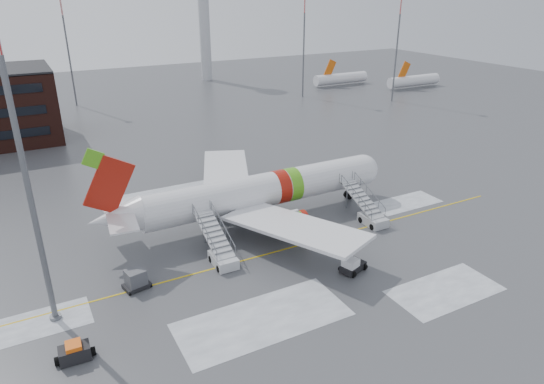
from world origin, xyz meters
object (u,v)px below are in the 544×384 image
airstair_fwd (369,213)px  airstair_aft (220,252)px  pushback_tug (352,266)px  uld_container (136,280)px  light_mast_near (22,161)px  airliner (256,192)px  baggage_tractor (75,353)px

airstair_fwd → airstair_aft: bearing=180.0°
airstair_fwd → pushback_tug: size_ratio=2.71×
pushback_tug → uld_container: 19.68m
light_mast_near → airliner: bearing=20.8°
airstair_aft → uld_container: size_ratio=3.12×
airstair_fwd → light_mast_near: light_mast_near is taller
airliner → airstair_fwd: (10.97, -6.54, -2.35)m
airstair_fwd → uld_container: airstair_fwd is taller
uld_container → baggage_tractor: (-6.09, -6.97, -0.23)m
baggage_tractor → airstair_aft: bearing=28.1°
uld_container → airstair_aft: bearing=4.9°
airstair_aft → baggage_tractor: 16.32m
airstair_aft → light_mast_near: size_ratio=0.30×
airliner → baggage_tractor: 25.99m
airstair_aft → light_mast_near: (-15.14, -1.97, 12.38)m
airstair_fwd → pushback_tug: (-8.02, -7.57, -0.42)m
airstair_fwd → uld_container: 26.47m
uld_container → light_mast_near: bearing=-169.6°
pushback_tug → baggage_tractor: 24.53m
light_mast_near → airstair_fwd: bearing=3.4°
pushback_tug → airliner: bearing=101.8°
airstair_fwd → pushback_tug: airstair_fwd is taller
uld_container → baggage_tractor: 9.26m
airstair_aft → pushback_tug: bearing=-36.8°
pushback_tug → light_mast_near: bearing=167.5°
light_mast_near → baggage_tractor: bearing=-82.5°
airliner → pushback_tug: airliner is taller
airstair_fwd → baggage_tractor: airstair_fwd is taller
airliner → light_mast_near: 25.91m
light_mast_near → pushback_tug: bearing=-12.5°
airstair_fwd → pushback_tug: 11.04m
airstair_aft → light_mast_near: 19.65m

